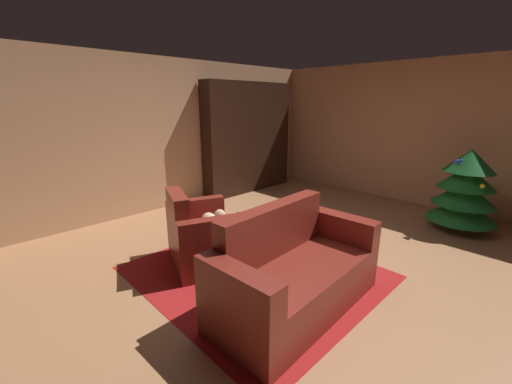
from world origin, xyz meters
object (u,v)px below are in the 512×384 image
(bottle_on_table, at_px, (239,227))
(book_stack_on_table, at_px, (260,237))
(couch_red, at_px, (294,274))
(coffee_table, at_px, (257,242))
(bookshelf_unit, at_px, (253,140))
(armchair_red, at_px, (201,237))
(decorated_tree, at_px, (465,190))

(bottle_on_table, bearing_deg, book_stack_on_table, 22.53)
(couch_red, distance_m, coffee_table, 0.64)
(coffee_table, bearing_deg, couch_red, -12.63)
(book_stack_on_table, bearing_deg, bookshelf_unit, 137.34)
(coffee_table, distance_m, bottle_on_table, 0.26)
(coffee_table, bearing_deg, bottle_on_table, -159.53)
(armchair_red, bearing_deg, bookshelf_unit, 125.70)
(bottle_on_table, relative_size, decorated_tree, 0.23)
(armchair_red, distance_m, decorated_tree, 3.79)
(couch_red, height_order, book_stack_on_table, couch_red)
(armchair_red, bearing_deg, decorated_tree, 61.33)
(bookshelf_unit, height_order, couch_red, bookshelf_unit)
(bottle_on_table, xyz_separation_m, decorated_tree, (1.38, 3.12, 0.08))
(book_stack_on_table, xyz_separation_m, decorated_tree, (1.15, 3.02, 0.15))
(decorated_tree, bearing_deg, armchair_red, -118.67)
(decorated_tree, bearing_deg, bottle_on_table, -113.87)
(book_stack_on_table, distance_m, bottle_on_table, 0.26)
(bookshelf_unit, xyz_separation_m, couch_red, (3.19, -2.55, -0.74))
(coffee_table, distance_m, decorated_tree, 3.27)
(armchair_red, relative_size, decorated_tree, 0.92)
(armchair_red, xyz_separation_m, coffee_table, (0.64, 0.27, 0.06))
(armchair_red, xyz_separation_m, book_stack_on_table, (0.67, 0.29, 0.13))
(coffee_table, bearing_deg, bookshelf_unit, 136.74)
(bookshelf_unit, xyz_separation_m, decorated_tree, (3.74, 0.63, -0.46))
(coffee_table, relative_size, decorated_tree, 0.66)
(armchair_red, height_order, couch_red, couch_red)
(couch_red, height_order, decorated_tree, decorated_tree)
(coffee_table, height_order, book_stack_on_table, book_stack_on_table)
(bookshelf_unit, distance_m, book_stack_on_table, 3.58)
(bookshelf_unit, distance_m, bottle_on_table, 3.47)
(coffee_table, relative_size, bottle_on_table, 2.91)
(bookshelf_unit, distance_m, armchair_red, 3.39)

